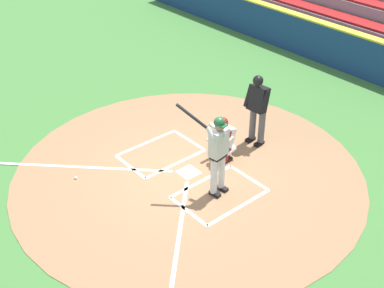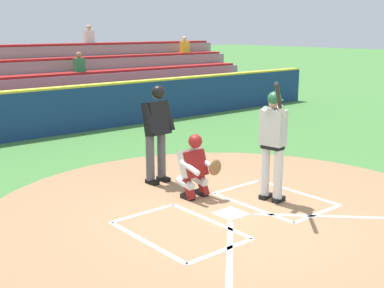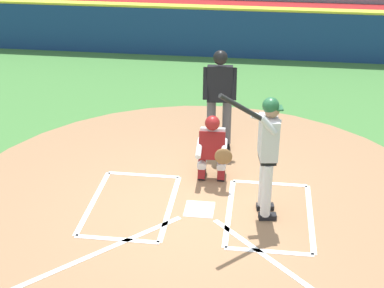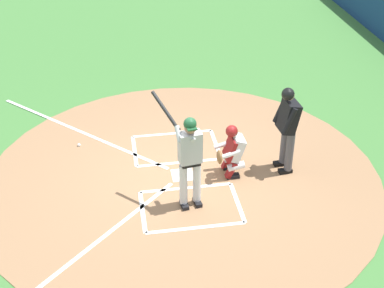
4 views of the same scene
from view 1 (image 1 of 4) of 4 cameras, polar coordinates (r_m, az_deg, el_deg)
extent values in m
plane|color=#427A38|center=(11.84, -0.39, -3.20)|extent=(120.00, 120.00, 0.00)
cylinder|color=#99704C|center=(11.83, -0.39, -3.17)|extent=(8.00, 8.00, 0.01)
cube|color=white|center=(11.83, -0.39, -3.14)|extent=(0.44, 0.44, 0.01)
cube|color=white|center=(11.72, 6.31, -3.74)|extent=(1.20, 0.08, 0.01)
cube|color=white|center=(10.73, -0.46, -7.45)|extent=(1.20, 0.08, 0.01)
cube|color=white|center=(11.55, 1.05, -4.13)|extent=(0.08, 1.80, 0.01)
cube|color=white|center=(10.88, 5.25, -6.99)|extent=(0.08, 1.80, 0.01)
cube|color=white|center=(12.98, -0.33, 0.42)|extent=(1.20, 0.08, 0.01)
cube|color=white|center=(12.09, -6.88, -2.52)|extent=(1.20, 0.08, 0.01)
cube|color=white|center=(12.11, -1.76, -2.19)|extent=(0.08, 1.80, 0.01)
cube|color=white|center=(12.92, -5.10, 0.13)|extent=(0.08, 1.80, 0.01)
cube|color=white|center=(12.40, -14.20, -2.40)|extent=(3.73, 3.73, 0.01)
cube|color=white|center=(9.59, -1.97, -13.51)|extent=(3.73, 3.73, 0.01)
cylinder|color=silver|center=(11.05, 3.28, -2.99)|extent=(0.15, 0.15, 0.84)
cube|color=black|center=(11.30, 3.37, -4.95)|extent=(0.27, 0.16, 0.09)
cylinder|color=silver|center=(10.89, 2.43, -3.59)|extent=(0.15, 0.15, 0.84)
cube|color=black|center=(11.14, 2.54, -5.56)|extent=(0.27, 0.16, 0.09)
cube|color=black|center=(10.70, 2.93, -1.25)|extent=(0.27, 0.37, 0.10)
cube|color=#BCBCBC|center=(10.53, 2.98, 0.15)|extent=(0.30, 0.43, 0.60)
sphere|color=#9E7051|center=(10.31, 3.13, 2.04)|extent=(0.21, 0.21, 0.21)
sphere|color=#1E512D|center=(10.28, 3.05, 2.41)|extent=(0.23, 0.23, 0.23)
cube|color=#1E512D|center=(10.24, 3.53, 2.04)|extent=(0.13, 0.18, 0.02)
cylinder|color=#BCBCBC|center=(10.42, 2.86, 1.58)|extent=(0.44, 0.15, 0.21)
cylinder|color=#BCBCBC|center=(10.28, 2.12, 1.13)|extent=(0.28, 0.13, 0.29)
cylinder|color=black|center=(10.24, 0.13, 2.98)|extent=(0.64, 0.45, 0.53)
cylinder|color=black|center=(10.29, 1.97, 1.55)|extent=(0.10, 0.11, 0.08)
cube|color=black|center=(12.21, 3.91, -1.77)|extent=(0.13, 0.26, 0.09)
cube|color=maroon|center=(12.10, 3.80, -1.24)|extent=(0.13, 0.25, 0.37)
cylinder|color=silver|center=(12.12, 4.15, -0.75)|extent=(0.16, 0.36, 0.21)
cube|color=black|center=(12.40, 2.86, -1.15)|extent=(0.13, 0.26, 0.09)
cube|color=maroon|center=(12.29, 2.75, -0.62)|extent=(0.13, 0.25, 0.37)
cylinder|color=silver|center=(12.30, 3.09, -0.14)|extent=(0.16, 0.36, 0.21)
cube|color=silver|center=(12.03, 3.70, 0.93)|extent=(0.41, 0.37, 0.52)
cube|color=maroon|center=(11.97, 3.33, 0.75)|extent=(0.43, 0.23, 0.46)
sphere|color=#9E7051|center=(11.80, 3.53, 2.35)|extent=(0.21, 0.21, 0.21)
sphere|color=maroon|center=(11.78, 3.46, 2.40)|extent=(0.24, 0.24, 0.24)
cylinder|color=silver|center=(11.82, 3.80, 0.18)|extent=(0.10, 0.45, 0.20)
cylinder|color=silver|center=(12.06, 2.46, 0.94)|extent=(0.10, 0.45, 0.20)
ellipsoid|color=brown|center=(11.72, 3.11, -0.29)|extent=(0.28, 0.11, 0.28)
cylinder|color=#4C4C51|center=(12.68, 7.72, 1.89)|extent=(0.16, 0.16, 0.86)
cube|color=black|center=(12.89, 7.43, 0.03)|extent=(0.15, 0.29, 0.09)
cylinder|color=#4C4C51|center=(12.83, 6.74, 2.34)|extent=(0.16, 0.16, 0.86)
cube|color=black|center=(13.03, 6.47, 0.50)|extent=(0.15, 0.29, 0.09)
cube|color=black|center=(12.37, 7.34, 5.01)|extent=(0.47, 0.40, 0.66)
sphere|color=tan|center=(12.13, 7.38, 6.91)|extent=(0.22, 0.22, 0.22)
sphere|color=black|center=(12.11, 7.32, 6.97)|extent=(0.25, 0.25, 0.25)
cylinder|color=black|center=(12.17, 7.99, 4.63)|extent=(0.12, 0.29, 0.56)
cylinder|color=black|center=(12.43, 6.26, 5.38)|extent=(0.12, 0.29, 0.56)
sphere|color=white|center=(11.91, -12.74, -3.67)|extent=(0.07, 0.07, 0.07)
cube|color=navy|center=(16.75, 19.88, 8.51)|extent=(22.00, 0.36, 1.25)
cube|color=yellow|center=(16.51, 20.31, 10.58)|extent=(22.00, 0.32, 0.06)
camera|label=2|loc=(13.31, -35.04, 8.99)|focal=46.85mm
camera|label=3|loc=(6.96, -45.87, 4.36)|focal=53.08mm
camera|label=4|loc=(5.20, 68.44, 7.38)|focal=51.15mm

